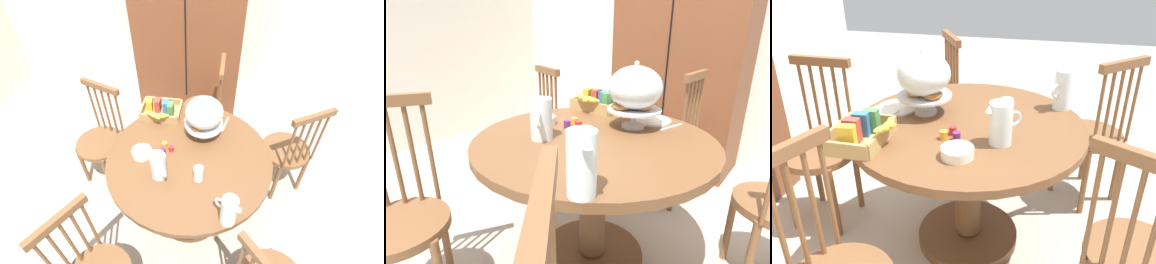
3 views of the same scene
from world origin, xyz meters
The scene contains 22 objects.
ground_plane centered at (0.00, 0.00, 0.00)m, with size 10.00×10.00×0.00m, color #A89E8E.
wall_back centered at (0.00, 1.83, 1.30)m, with size 4.80×0.06×2.60m, color silver.
wall_left centered at (-2.43, 0.36, 1.30)m, with size 0.06×4.32×2.60m, color silver.
wooden_armoire centered at (-0.12, 1.50, 0.98)m, with size 1.18×0.60×1.96m.
dining_table centered at (0.10, -0.08, 0.52)m, with size 1.15×1.15×0.74m.
windsor_chair_near_window centered at (-0.35, -0.83, 0.45)m, with size 0.45×0.45×0.97m.
windsor_chair_far_side centered at (0.13, 0.80, 0.45)m, with size 0.40×0.40×0.97m.
windsor_chair_host_seat centered at (-0.72, 0.24, 0.45)m, with size 0.43×0.43×0.97m.
pastry_stand_with_dome centered at (0.18, 0.16, 0.94)m, with size 0.28×0.28×0.34m.
orange_juice_pitcher centered at (0.39, -0.53, 0.84)m, with size 0.16×0.12×0.21m.
milk_pitcher centered at (-0.07, -0.26, 0.83)m, with size 0.14×0.16×0.19m.
cereal_basket centered at (-0.19, 0.34, 0.79)m, with size 0.32×0.30×0.12m.
china_plate_large centered at (0.20, 0.32, 0.75)m, with size 0.22×0.22×0.01m, color white.
china_plate_small centered at (0.12, 0.37, 0.76)m, with size 0.15×0.15×0.01m, color white.
cereal_bowl centered at (-0.23, -0.10, 0.76)m, with size 0.14×0.14×0.04m, color white.
drinking_glass centered at (0.19, -0.26, 0.80)m, with size 0.06×0.06×0.11m, color silver.
jam_jar_strawberry centered at (-0.03, -0.04, 0.76)m, with size 0.04×0.04×0.04m, color #B7282D.
jam_jar_apricot centered at (-0.08, -0.01, 0.76)m, with size 0.04×0.04×0.04m, color orange.
jam_jar_grape centered at (-0.08, -0.07, 0.76)m, with size 0.04×0.04×0.04m, color #5B2366.
table_knife centered at (0.06, 0.36, 0.74)m, with size 0.17×0.01×0.01m, color silver.
dinner_fork centered at (0.03, 0.36, 0.74)m, with size 0.17×0.01×0.01m, color silver.
soup_spoon centered at (0.34, 0.29, 0.74)m, with size 0.17×0.01×0.01m, color silver.
Camera 2 is at (0.88, -1.13, 1.22)m, focal length 26.89 mm.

